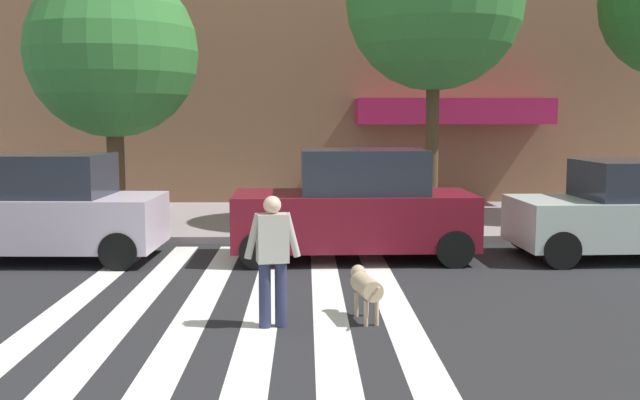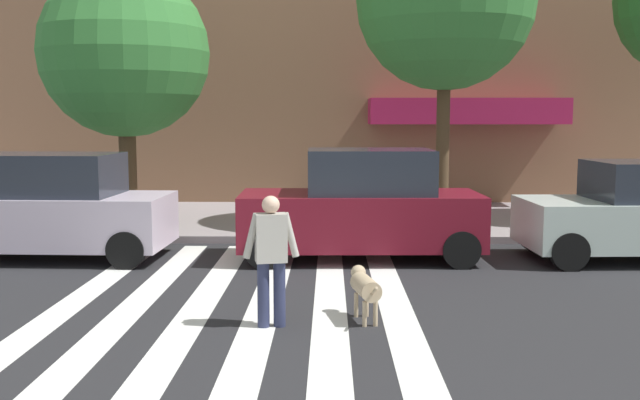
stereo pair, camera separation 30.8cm
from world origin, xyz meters
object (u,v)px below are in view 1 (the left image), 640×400
(street_tree_nearest, at_px, (112,53))
(street_tree_middle, at_px, (434,2))
(pedestrian_dog_walker, at_px, (273,254))
(parked_car_behind_first, at_px, (30,210))
(parked_car_third_in_line, at_px, (356,208))
(dog_on_leash, at_px, (365,286))

(street_tree_nearest, distance_m, street_tree_middle, 7.17)
(street_tree_nearest, relative_size, pedestrian_dog_walker, 3.51)
(parked_car_behind_first, bearing_deg, pedestrian_dog_walker, -42.99)
(parked_car_third_in_line, bearing_deg, dog_on_leash, -92.17)
(street_tree_nearest, relative_size, street_tree_middle, 0.83)
(dog_on_leash, bearing_deg, parked_car_behind_first, 145.35)
(street_tree_nearest, height_order, street_tree_middle, street_tree_middle)
(street_tree_nearest, xyz_separation_m, street_tree_middle, (7.09, -0.12, 1.09))
(street_tree_middle, relative_size, pedestrian_dog_walker, 4.22)
(street_tree_nearest, distance_m, dog_on_leash, 9.45)
(parked_car_behind_first, height_order, pedestrian_dog_walker, parked_car_behind_first)
(street_tree_nearest, bearing_deg, street_tree_middle, -0.94)
(street_tree_middle, relative_size, dog_on_leash, 6.69)
(parked_car_behind_first, relative_size, street_tree_middle, 0.70)
(street_tree_nearest, height_order, pedestrian_dog_walker, street_tree_nearest)
(pedestrian_dog_walker, xyz_separation_m, dog_on_leash, (1.17, 0.30, -0.48))
(parked_car_behind_first, xyz_separation_m, street_tree_nearest, (0.73, 3.20, 3.08))
(parked_car_third_in_line, height_order, dog_on_leash, parked_car_third_in_line)
(parked_car_behind_first, distance_m, street_tree_nearest, 4.50)
(street_tree_middle, xyz_separation_m, dog_on_leash, (-2.07, -7.06, -4.65))
(pedestrian_dog_walker, bearing_deg, street_tree_middle, 66.23)
(street_tree_nearest, xyz_separation_m, dog_on_leash, (5.02, -7.18, -3.56))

